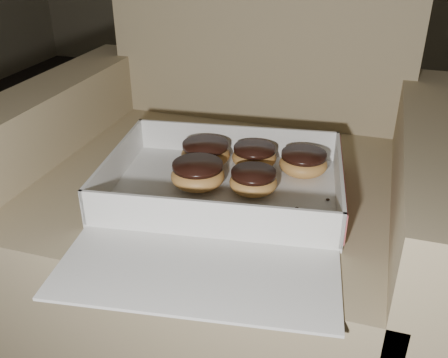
% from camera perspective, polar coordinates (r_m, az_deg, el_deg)
% --- Properties ---
extents(armchair, '(0.91, 0.77, 0.95)m').
position_cam_1_polar(armchair, '(1.12, 0.53, -3.47)').
color(armchair, '#917F5C').
rests_on(armchair, floor).
extents(bakery_box, '(0.48, 0.55, 0.07)m').
position_cam_1_polar(bakery_box, '(0.89, -0.25, -2.15)').
color(bakery_box, silver).
rests_on(bakery_box, armchair).
extents(donut_a, '(0.10, 0.10, 0.05)m').
position_cam_1_polar(donut_a, '(0.93, -3.01, 0.54)').
color(donut_a, '#C88546').
rests_on(donut_a, bakery_box).
extents(donut_b, '(0.09, 0.09, 0.04)m').
position_cam_1_polar(donut_b, '(1.00, 3.48, 2.63)').
color(donut_b, '#C88546').
rests_on(donut_b, bakery_box).
extents(donut_c, '(0.09, 0.09, 0.05)m').
position_cam_1_polar(donut_c, '(0.99, 9.05, 1.86)').
color(donut_c, '#C88546').
rests_on(donut_c, bakery_box).
extents(donut_d, '(0.09, 0.09, 0.04)m').
position_cam_1_polar(donut_d, '(0.91, 3.37, -0.23)').
color(donut_d, '#C88546').
rests_on(donut_d, bakery_box).
extents(donut_e, '(0.10, 0.10, 0.05)m').
position_cam_1_polar(donut_e, '(1.01, -2.13, 2.97)').
color(donut_e, '#C88546').
rests_on(donut_e, bakery_box).
extents(crumb_a, '(0.01, 0.01, 0.00)m').
position_cam_1_polar(crumb_a, '(0.85, 3.72, -4.09)').
color(crumb_a, black).
rests_on(crumb_a, bakery_box).
extents(crumb_b, '(0.01, 0.01, 0.00)m').
position_cam_1_polar(crumb_b, '(0.86, 5.90, -4.03)').
color(crumb_b, black).
rests_on(crumb_b, bakery_box).
extents(crumb_c, '(0.01, 0.01, 0.00)m').
position_cam_1_polar(crumb_c, '(0.91, 11.78, -2.31)').
color(crumb_c, black).
rests_on(crumb_c, bakery_box).
extents(crumb_d, '(0.01, 0.01, 0.00)m').
position_cam_1_polar(crumb_d, '(0.82, -2.46, -5.67)').
color(crumb_d, black).
rests_on(crumb_d, bakery_box).
extents(crumb_e, '(0.01, 0.01, 0.00)m').
position_cam_1_polar(crumb_e, '(0.88, 8.31, -3.33)').
color(crumb_e, black).
rests_on(crumb_e, bakery_box).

